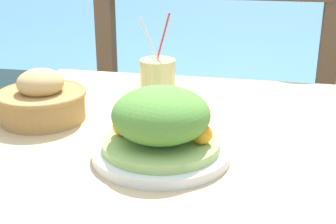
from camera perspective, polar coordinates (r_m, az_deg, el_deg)
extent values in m
cube|color=tan|center=(1.07, -0.28, -3.56)|extent=(0.93, 0.94, 0.04)
cube|color=tan|center=(1.70, -10.96, -8.00)|extent=(0.06, 0.06, 0.68)
cube|color=tan|center=(1.59, 17.66, -10.61)|extent=(0.06, 0.06, 0.68)
cube|color=brown|center=(2.10, -7.22, 1.39)|extent=(0.07, 0.07, 0.92)
cube|color=brown|center=(2.01, 18.17, -0.39)|extent=(0.07, 0.07, 0.92)
cube|color=teal|center=(4.48, 8.96, 8.27)|extent=(12.00, 4.00, 0.43)
cylinder|color=silver|center=(0.95, -0.84, -4.94)|extent=(0.28, 0.28, 0.02)
cylinder|color=#A8C66B|center=(0.94, -0.84, -3.89)|extent=(0.24, 0.24, 0.02)
ellipsoid|color=#568E38|center=(0.91, -0.86, -0.32)|extent=(0.19, 0.19, 0.11)
sphere|color=orange|center=(0.91, 4.21, -2.72)|extent=(0.04, 0.04, 0.04)
sphere|color=orange|center=(0.95, -5.61, -1.70)|extent=(0.04, 0.04, 0.04)
cylinder|color=#DBCC7F|center=(1.18, -1.25, 3.29)|extent=(0.09, 0.09, 0.13)
cylinder|color=white|center=(1.15, -1.33, 6.39)|extent=(0.08, 0.02, 0.21)
cylinder|color=red|center=(1.18, -1.20, 6.88)|extent=(0.06, 0.01, 0.21)
cylinder|color=#AD7F47|center=(1.17, -15.04, 0.74)|extent=(0.20, 0.20, 0.07)
torus|color=#AD7F47|center=(1.16, -15.18, 2.21)|extent=(0.21, 0.21, 0.01)
ellipsoid|color=tan|center=(1.15, -15.30, 3.45)|extent=(0.11, 0.11, 0.07)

